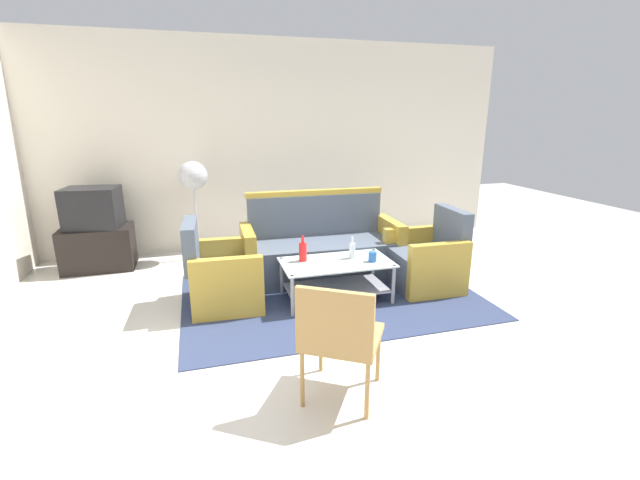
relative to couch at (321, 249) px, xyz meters
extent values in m
plane|color=beige|center=(-0.14, -1.58, -0.32)|extent=(14.00, 14.00, 0.00)
cube|color=silver|center=(-0.14, 1.48, 1.08)|extent=(6.52, 0.12, 2.80)
cube|color=#2D3856|center=(-0.07, -0.62, -0.31)|extent=(2.99, 2.04, 0.01)
cube|color=#4C5666|center=(0.00, -0.05, -0.10)|extent=(1.62, 0.74, 0.42)
cube|color=#4C5666|center=(0.01, 0.27, 0.35)|extent=(1.60, 0.18, 0.48)
cube|color=#B79333|center=(0.84, -0.07, 0.00)|extent=(0.14, 0.70, 0.62)
cube|color=#B79333|center=(-0.84, -0.03, 0.00)|extent=(0.14, 0.70, 0.62)
cube|color=#B79333|center=(0.01, 0.27, 0.62)|extent=(1.64, 0.14, 0.06)
cube|color=#4C5666|center=(-1.11, -0.52, -0.11)|extent=(0.69, 0.63, 0.40)
cube|color=#4C5666|center=(-1.42, -0.51, 0.32)|extent=(0.15, 0.61, 0.45)
cube|color=#B79333|center=(-1.10, -0.19, -0.02)|extent=(0.66, 0.13, 0.58)
cube|color=#B79333|center=(-1.13, -0.85, -0.02)|extent=(0.66, 0.13, 0.58)
cube|color=#4C5666|center=(0.97, -0.65, -0.11)|extent=(0.68, 0.62, 0.40)
cube|color=#4C5666|center=(1.28, -0.65, 0.32)|extent=(0.14, 0.60, 0.45)
cube|color=#B79333|center=(0.96, -0.97, -0.02)|extent=(0.66, 0.12, 0.58)
cube|color=#B79333|center=(0.98, -0.32, -0.02)|extent=(0.66, 0.12, 0.58)
cube|color=silver|center=(-0.05, -0.72, 0.09)|extent=(1.10, 0.60, 0.02)
cube|color=#9E9EA5|center=(-0.05, -0.72, -0.19)|extent=(1.00, 0.52, 0.02)
cylinder|color=#9E9EA5|center=(-0.56, -0.46, -0.11)|extent=(0.04, 0.04, 0.40)
cylinder|color=#9E9EA5|center=(0.46, -0.46, -0.11)|extent=(0.04, 0.04, 0.40)
cylinder|color=#9E9EA5|center=(-0.56, -0.98, -0.11)|extent=(0.04, 0.04, 0.40)
cylinder|color=#9E9EA5|center=(0.46, -0.98, -0.11)|extent=(0.04, 0.04, 0.40)
cylinder|color=silver|center=(0.14, -0.66, 0.17)|extent=(0.06, 0.06, 0.16)
cylinder|color=silver|center=(0.14, -0.66, 0.29)|extent=(0.02, 0.02, 0.07)
cylinder|color=red|center=(-0.36, -0.60, 0.19)|extent=(0.08, 0.08, 0.18)
cylinder|color=red|center=(-0.36, -0.60, 0.32)|extent=(0.03, 0.03, 0.08)
cylinder|color=#2659A5|center=(0.30, -0.81, 0.14)|extent=(0.08, 0.08, 0.10)
cube|color=black|center=(-2.54, 0.97, -0.06)|extent=(0.80, 0.50, 0.52)
cube|color=black|center=(-2.54, 0.97, 0.44)|extent=(0.65, 0.51, 0.48)
cube|color=black|center=(-2.51, 1.20, 0.44)|extent=(0.51, 0.07, 0.36)
cylinder|color=#2D2D33|center=(-1.37, 1.02, -0.30)|extent=(0.32, 0.32, 0.03)
cylinder|color=#B2B2B7|center=(-1.37, 1.02, 0.19)|extent=(0.03, 0.03, 0.95)
sphere|color=#B2B2B7|center=(-1.37, 1.02, 0.77)|extent=(0.36, 0.36, 0.36)
cube|color=#AD844C|center=(-0.49, -2.19, 0.10)|extent=(0.66, 0.66, 0.04)
cube|color=#AD844C|center=(-0.60, -2.37, 0.32)|extent=(0.43, 0.29, 0.40)
cylinder|color=#AD844C|center=(-0.55, -1.90, -0.11)|extent=(0.03, 0.03, 0.42)
cylinder|color=#AD844C|center=(-0.20, -2.13, -0.11)|extent=(0.03, 0.03, 0.42)
cylinder|color=#AD844C|center=(-0.78, -2.25, -0.11)|extent=(0.03, 0.03, 0.42)
cylinder|color=#AD844C|center=(-0.42, -2.48, -0.11)|extent=(0.03, 0.03, 0.42)
camera|label=1|loc=(-1.33, -4.58, 1.51)|focal=24.17mm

